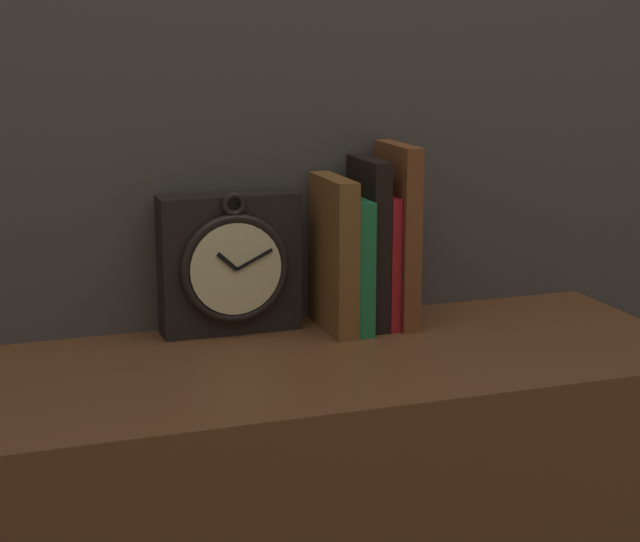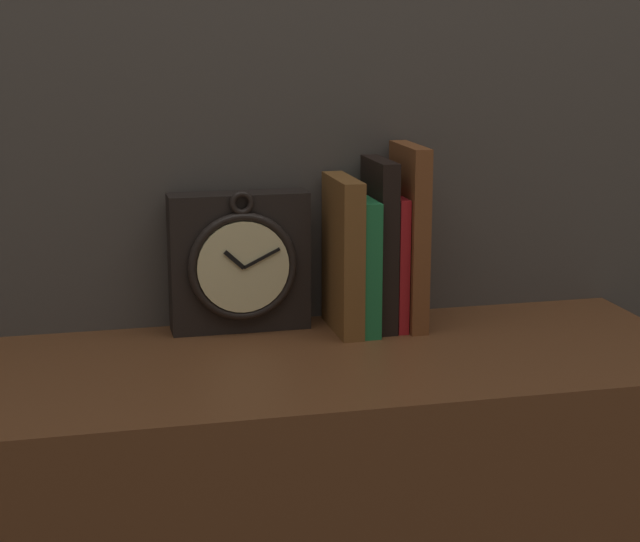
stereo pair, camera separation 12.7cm
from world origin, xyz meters
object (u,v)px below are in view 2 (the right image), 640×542
object	(u,v)px
book_slot1_green	(361,263)
book_slot2_black	(379,244)
clock	(240,262)
book_slot3_red	(393,260)
book_slot4_brown	(409,236)
book_slot0_brown	(343,255)

from	to	relation	value
book_slot1_green	book_slot2_black	size ratio (longest dim) A/B	0.79
clock	book_slot3_red	xyz separation A→B (m)	(0.21, -0.02, -0.00)
clock	book_slot1_green	xyz separation A→B (m)	(0.16, -0.03, -0.00)
book_slot1_green	book_slot3_red	size ratio (longest dim) A/B	1.00
book_slot1_green	book_slot4_brown	world-z (taller)	book_slot4_brown
book_slot1_green	book_slot4_brown	bearing A→B (deg)	2.10
book_slot1_green	book_slot2_black	world-z (taller)	book_slot2_black
book_slot2_black	book_slot4_brown	bearing A→B (deg)	-4.73
book_slot4_brown	book_slot0_brown	bearing A→B (deg)	-177.61
book_slot0_brown	book_slot1_green	bearing A→B (deg)	3.14
book_slot2_black	book_slot3_red	distance (m)	0.03
book_slot2_black	book_slot3_red	size ratio (longest dim) A/B	1.27
book_slot1_green	book_slot2_black	bearing A→B (deg)	12.47
book_slot0_brown	book_slot1_green	size ratio (longest dim) A/B	1.15
book_slot2_black	book_slot4_brown	xyz separation A→B (m)	(0.04, -0.00, 0.01)
book_slot0_brown	book_slot3_red	xyz separation A→B (m)	(0.08, 0.01, -0.01)
book_slot4_brown	clock	bearing A→B (deg)	172.95
clock	book_slot1_green	size ratio (longest dim) A/B	1.08
clock	book_slot0_brown	bearing A→B (deg)	-13.43
book_slot0_brown	book_slot4_brown	world-z (taller)	book_slot4_brown
book_slot3_red	book_slot4_brown	distance (m)	0.04
book_slot0_brown	book_slot4_brown	distance (m)	0.10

